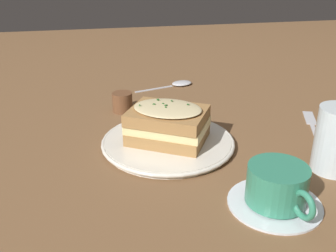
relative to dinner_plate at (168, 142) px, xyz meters
name	(u,v)px	position (x,y,z in m)	size (l,w,h in m)	color
ground_plane	(180,142)	(-0.03, -0.01, -0.01)	(2.40, 2.40, 0.00)	brown
dinner_plate	(168,142)	(0.00, 0.00, 0.00)	(0.26, 0.26, 0.01)	silver
sandwich	(168,124)	(0.00, 0.00, 0.04)	(0.17, 0.16, 0.07)	#A37542
teacup_with_saucer	(277,189)	(-0.12, 0.22, 0.02)	(0.14, 0.15, 0.06)	white
fork	(312,124)	(-0.32, -0.04, -0.01)	(0.08, 0.18, 0.00)	silver
spoon	(179,84)	(-0.10, -0.35, 0.00)	(0.16, 0.07, 0.01)	silver
condiment_pot	(122,102)	(0.07, -0.19, 0.01)	(0.05, 0.05, 0.04)	brown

